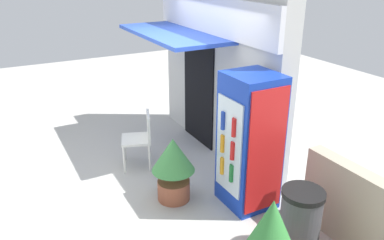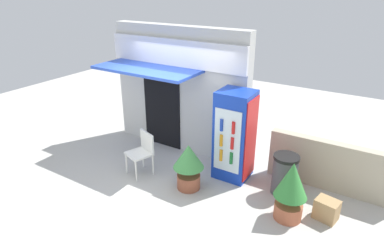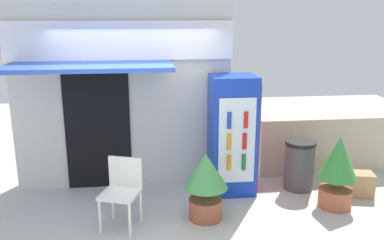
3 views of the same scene
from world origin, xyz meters
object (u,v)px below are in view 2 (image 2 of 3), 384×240
(trash_bin, at_px, (285,174))
(cardboard_box, at_px, (326,210))
(potted_plant_near_shop, at_px, (189,163))
(potted_plant_curbside, at_px, (291,188))
(plastic_chair, at_px, (142,150))
(drink_cooler, at_px, (235,135))

(trash_bin, bearing_deg, cardboard_box, -22.87)
(potted_plant_near_shop, xyz_separation_m, potted_plant_curbside, (1.91, 0.12, 0.05))
(plastic_chair, relative_size, trash_bin, 1.14)
(potted_plant_curbside, bearing_deg, cardboard_box, 29.88)
(potted_plant_curbside, relative_size, cardboard_box, 2.90)
(plastic_chair, distance_m, trash_bin, 2.84)
(potted_plant_curbside, distance_m, trash_bin, 0.77)
(plastic_chair, bearing_deg, potted_plant_curbside, 3.00)
(potted_plant_near_shop, bearing_deg, trash_bin, 26.35)
(drink_cooler, distance_m, cardboard_box, 2.10)
(potted_plant_near_shop, relative_size, potted_plant_curbside, 0.87)
(plastic_chair, bearing_deg, potted_plant_near_shop, 1.80)
(potted_plant_curbside, relative_size, trash_bin, 1.35)
(drink_cooler, xyz_separation_m, cardboard_box, (1.92, -0.41, -0.73))
(potted_plant_curbside, bearing_deg, drink_cooler, 151.97)
(drink_cooler, distance_m, plastic_chair, 1.90)
(drink_cooler, bearing_deg, plastic_chair, -151.68)
(potted_plant_curbside, xyz_separation_m, trash_bin, (-0.29, 0.68, -0.20))
(plastic_chair, xyz_separation_m, cardboard_box, (3.56, 0.48, -0.35))
(drink_cooler, bearing_deg, potted_plant_near_shop, -122.55)
(potted_plant_curbside, height_order, cardboard_box, potted_plant_curbside)
(potted_plant_near_shop, xyz_separation_m, trash_bin, (1.62, 0.80, -0.15))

